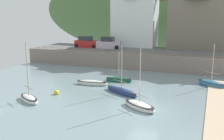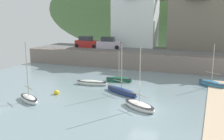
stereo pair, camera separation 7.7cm
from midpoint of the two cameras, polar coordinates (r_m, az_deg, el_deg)
quay_seawall at (r=40.17m, az=12.89°, el=1.75°), size 48.00×9.40×2.40m
hillside_backdrop at (r=77.43m, az=14.63°, el=12.37°), size 80.00×44.00×26.80m
waterfront_building_left at (r=48.82m, az=4.83°, el=11.17°), size 7.89×4.96×10.32m
waterfront_building_centre at (r=47.03m, az=17.50°, el=10.49°), size 9.24×5.31×10.07m
sailboat_nearest_shore at (r=28.29m, az=1.96°, el=-4.45°), size 4.47×3.16×5.30m
rowboat_small_beached at (r=33.17m, az=1.38°, el=-2.00°), size 3.41×1.41×3.92m
sailboat_blue_trim at (r=33.09m, az=20.22°, el=-2.73°), size 3.55×2.89×5.05m
motorboat_with_cabin at (r=31.74m, az=-4.39°, el=-2.73°), size 3.92×1.42×0.72m
fishing_boat_green at (r=24.01m, az=5.73°, el=-7.51°), size 3.76×3.06×5.68m
sailboat_far_left at (r=27.01m, az=-17.23°, el=-5.79°), size 3.34×2.60×5.87m
parked_car_near_slipway at (r=47.53m, az=-5.43°, el=5.78°), size 4.13×1.82×1.95m
parked_car_by_wall at (r=45.87m, az=-0.77°, el=5.61°), size 4.26×2.13×1.95m
mooring_buoy at (r=28.58m, az=-11.74°, el=-4.72°), size 0.56×0.56×0.56m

